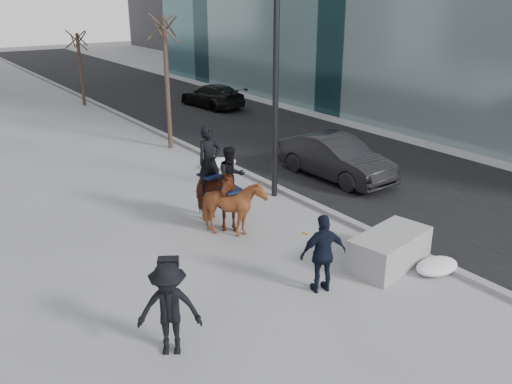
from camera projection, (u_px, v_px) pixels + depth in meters
ground at (285, 266)px, 12.70m from camera, size 120.00×120.00×0.00m
road at (272, 136)px, 24.14m from camera, size 8.00×90.00×0.01m
curb at (193, 149)px, 21.98m from camera, size 0.25×90.00×0.12m
planter at (390, 250)px, 12.60m from camera, size 2.22×1.41×0.82m
car_near at (336, 158)px, 18.47m from camera, size 1.73×4.50×1.46m
car_far at (212, 96)px, 29.94m from camera, size 2.23×4.56×1.28m
tree_near at (167, 77)px, 21.31m from camera, size 1.20×1.20×5.80m
tree_far at (80, 66)px, 29.95m from camera, size 1.20×1.20×4.36m
mounted_left at (212, 190)px, 14.56m from camera, size 1.18×2.23×2.77m
mounted_right at (234, 201)px, 14.08m from camera, size 1.35×1.49×2.37m
feeder at (323, 254)px, 11.39m from camera, size 1.11×1.00×1.75m
camera_crew at (169, 309)px, 9.40m from camera, size 1.31×1.15×1.75m
lamppost at (273, 31)px, 15.49m from camera, size 0.25×1.83×9.09m
snow_piles at (286, 195)px, 16.74m from camera, size 1.29×10.36×0.33m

